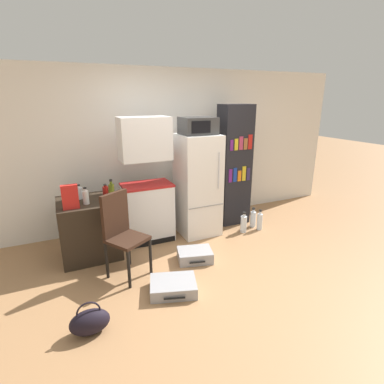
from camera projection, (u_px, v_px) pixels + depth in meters
The scene contains 20 objects.
ground_plane at pixel (222, 277), 3.61m from camera, with size 24.00×24.00×0.00m, color #A3754C.
wall_back at pixel (175, 148), 5.04m from camera, with size 6.40×0.10×2.52m.
side_table at pixel (89, 228), 4.03m from camera, with size 0.74×0.72×0.78m.
kitchen_hutch at pixel (147, 186), 4.35m from camera, with size 0.71×0.47×1.82m.
refrigerator at pixel (198, 185), 4.62m from camera, with size 0.59×0.62×1.56m.
microwave at pixel (198, 126), 4.35m from camera, with size 0.50×0.40×0.25m.
bookshelf at pixel (234, 166), 4.95m from camera, with size 0.51×0.35×1.97m.
bottle_ketchup_red at pixel (106, 191), 4.10m from camera, with size 0.08×0.08×0.16m.
bottle_milk_white at pixel (86, 197), 3.77m from camera, with size 0.08×0.08×0.22m.
bottle_clear_short at pixel (79, 193), 3.96m from camera, with size 0.08×0.08×0.20m.
bottle_olive_oil at pixel (112, 192), 3.86m from camera, with size 0.07×0.07×0.29m.
bowl at pixel (71, 202), 3.81m from camera, with size 0.16×0.16×0.04m.
cereal_box at pixel (70, 197), 3.59m from camera, with size 0.19×0.07×0.30m.
chair at pixel (121, 228), 3.52m from camera, with size 0.55×0.55×1.03m.
suitcase_large_flat at pixel (195, 255), 3.97m from camera, with size 0.51×0.43×0.15m.
suitcase_small_flat at pixel (173, 286), 3.32m from camera, with size 0.59×0.51×0.13m.
handbag at pixel (90, 322), 2.72m from camera, with size 0.36×0.20×0.33m.
water_bottle_front at pixel (260, 221), 4.88m from camera, with size 0.09×0.09×0.34m.
water_bottle_middle at pixel (244, 224), 4.79m from camera, with size 0.10×0.10×0.34m.
water_bottle_back at pixel (253, 219), 4.99m from camera, with size 0.09×0.09×0.34m.
Camera 1 is at (-1.63, -2.70, 2.07)m, focal length 28.00 mm.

